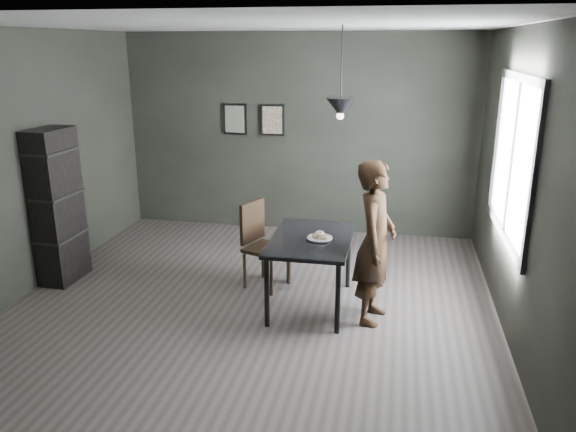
% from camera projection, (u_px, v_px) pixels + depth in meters
% --- Properties ---
extents(ground, '(5.00, 5.00, 0.00)m').
position_uv_depth(ground, '(255.00, 300.00, 6.02)').
color(ground, '#36312F').
rests_on(ground, ground).
extents(back_wall, '(5.00, 0.10, 2.80)m').
position_uv_depth(back_wall, '(297.00, 135.00, 7.95)').
color(back_wall, black).
rests_on(back_wall, ground).
extents(ceiling, '(5.00, 5.00, 0.02)m').
position_uv_depth(ceiling, '(250.00, 25.00, 5.19)').
color(ceiling, silver).
rests_on(ceiling, ground).
extents(window_assembly, '(0.04, 1.96, 1.56)m').
position_uv_depth(window_assembly, '(512.00, 158.00, 5.28)').
color(window_assembly, white).
rests_on(window_assembly, ground).
extents(cafe_table, '(0.80, 1.20, 0.75)m').
position_uv_depth(cafe_table, '(311.00, 245.00, 5.71)').
color(cafe_table, black).
rests_on(cafe_table, ground).
extents(white_plate, '(0.23, 0.23, 0.01)m').
position_uv_depth(white_plate, '(320.00, 239.00, 5.64)').
color(white_plate, silver).
rests_on(white_plate, cafe_table).
extents(donut_pile, '(0.17, 0.13, 0.07)m').
position_uv_depth(donut_pile, '(320.00, 235.00, 5.63)').
color(donut_pile, beige).
rests_on(donut_pile, white_plate).
extents(woman, '(0.46, 0.64, 1.61)m').
position_uv_depth(woman, '(375.00, 243.00, 5.38)').
color(woman, black).
rests_on(woman, ground).
extents(wood_chair, '(0.54, 0.54, 0.97)m').
position_uv_depth(wood_chair, '(260.00, 239.00, 6.25)').
color(wood_chair, black).
rests_on(wood_chair, ground).
extents(shelf_unit, '(0.35, 0.60, 1.75)m').
position_uv_depth(shelf_unit, '(57.00, 207.00, 6.31)').
color(shelf_unit, black).
rests_on(shelf_unit, ground).
extents(pendant_lamp, '(0.28, 0.28, 0.86)m').
position_uv_depth(pendant_lamp, '(340.00, 107.00, 5.35)').
color(pendant_lamp, black).
rests_on(pendant_lamp, ground).
extents(framed_print_left, '(0.34, 0.04, 0.44)m').
position_uv_depth(framed_print_left, '(235.00, 119.00, 8.03)').
color(framed_print_left, black).
rests_on(framed_print_left, ground).
extents(framed_print_right, '(0.34, 0.04, 0.44)m').
position_uv_depth(framed_print_right, '(273.00, 120.00, 7.92)').
color(framed_print_right, black).
rests_on(framed_print_right, ground).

